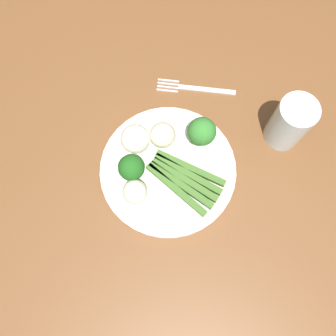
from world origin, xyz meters
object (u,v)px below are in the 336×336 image
(cauliflower_back, at_px, (135,139))
(water_glass, at_px, (290,123))
(fork, at_px, (195,89))
(cauliflower_near_fork, at_px, (163,135))
(asparagus_bundle, at_px, (184,179))
(cauliflower_front, at_px, (136,192))
(broccoli_left, at_px, (202,132))
(plate, at_px, (168,170))
(dining_table, at_px, (153,170))
(broccoli_front_left, at_px, (131,168))

(cauliflower_back, xyz_separation_m, water_glass, (0.11, -0.27, 0.01))
(fork, bearing_deg, cauliflower_near_fork, 68.11)
(asparagus_bundle, bearing_deg, cauliflower_front, -128.91)
(broccoli_left, height_order, cauliflower_back, broccoli_left)
(cauliflower_front, distance_m, fork, 0.26)
(water_glass, bearing_deg, plate, 125.69)
(dining_table, distance_m, plate, 0.12)
(broccoli_left, relative_size, cauliflower_near_fork, 1.33)
(fork, bearing_deg, broccoli_front_left, 63.84)
(asparagus_bundle, distance_m, cauliflower_near_fork, 0.09)
(plate, height_order, fork, plate)
(asparagus_bundle, relative_size, broccoli_left, 2.30)
(asparagus_bundle, bearing_deg, water_glass, 60.00)
(water_glass, bearing_deg, asparagus_bundle, 133.79)
(plate, distance_m, broccoli_front_left, 0.08)
(dining_table, bearing_deg, cauliflower_near_fork, -25.17)
(cauliflower_back, distance_m, cauliflower_near_fork, 0.05)
(cauliflower_back, bearing_deg, plate, -112.04)
(broccoli_left, bearing_deg, fork, 20.17)
(cauliflower_front, height_order, fork, cauliflower_front)
(dining_table, height_order, fork, fork)
(cauliflower_front, relative_size, water_glass, 0.40)
(plate, height_order, cauliflower_front, cauliflower_front)
(broccoli_left, relative_size, cauliflower_back, 1.18)
(asparagus_bundle, xyz_separation_m, fork, (0.20, 0.03, -0.02))
(cauliflower_front, height_order, cauliflower_back, cauliflower_back)
(plate, xyz_separation_m, cauliflower_back, (0.03, 0.07, 0.04))
(fork, bearing_deg, cauliflower_front, 70.49)
(cauliflower_back, bearing_deg, water_glass, -67.65)
(broccoli_front_left, bearing_deg, water_glass, -56.77)
(cauliflower_front, bearing_deg, fork, -9.33)
(cauliflower_front, bearing_deg, cauliflower_near_fork, -6.60)
(plate, xyz_separation_m, broccoli_front_left, (-0.03, 0.06, 0.04))
(plate, distance_m, asparagus_bundle, 0.04)
(dining_table, bearing_deg, fork, -14.52)
(plate, relative_size, broccoli_left, 3.93)
(broccoli_left, distance_m, water_glass, 0.17)
(plate, bearing_deg, dining_table, 64.29)
(asparagus_bundle, distance_m, broccoli_left, 0.09)
(cauliflower_back, xyz_separation_m, fork, (0.16, -0.07, -0.04))
(dining_table, bearing_deg, cauliflower_back, 73.34)
(asparagus_bundle, relative_size, cauliflower_back, 2.71)
(broccoli_front_left, distance_m, fork, 0.23)
(broccoli_left, xyz_separation_m, water_glass, (0.06, -0.15, 0.00))
(water_glass, bearing_deg, broccoli_left, 112.69)
(plate, distance_m, cauliflower_near_fork, 0.07)
(broccoli_front_left, height_order, cauliflower_near_fork, broccoli_front_left)
(broccoli_front_left, bearing_deg, plate, -65.60)
(cauliflower_front, bearing_deg, dining_table, 1.15)
(cauliflower_back, xyz_separation_m, cauliflower_near_fork, (0.02, -0.05, -0.00))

